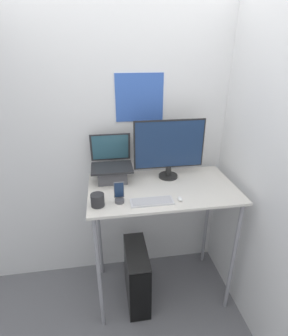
{
  "coord_description": "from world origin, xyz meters",
  "views": [
    {
      "loc": [
        -0.43,
        -1.45,
        2.1
      ],
      "look_at": [
        -0.15,
        0.33,
        1.28
      ],
      "focal_mm": 28.0,
      "sensor_mm": 36.0,
      "label": 1
    }
  ],
  "objects_px": {
    "monitor": "(169,148)",
    "cell_phone": "(119,196)",
    "computer_tower": "(137,275)",
    "keyboard": "(152,201)",
    "laptop": "(112,169)",
    "mouse": "(180,199)"
  },
  "relations": [
    {
      "from": "monitor",
      "to": "computer_tower",
      "type": "bearing_deg",
      "value": -140.98
    },
    {
      "from": "laptop",
      "to": "keyboard",
      "type": "height_order",
      "value": "laptop"
    },
    {
      "from": "mouse",
      "to": "keyboard",
      "type": "bearing_deg",
      "value": 178.98
    },
    {
      "from": "keyboard",
      "to": "monitor",
      "type": "bearing_deg",
      "value": 61.06
    },
    {
      "from": "monitor",
      "to": "keyboard",
      "type": "relative_size",
      "value": 1.89
    },
    {
      "from": "laptop",
      "to": "computer_tower",
      "type": "xyz_separation_m",
      "value": [
        0.16,
        -0.27,
        -0.93
      ]
    },
    {
      "from": "laptop",
      "to": "cell_phone",
      "type": "bearing_deg",
      "value": -84.75
    },
    {
      "from": "laptop",
      "to": "mouse",
      "type": "height_order",
      "value": "laptop"
    },
    {
      "from": "monitor",
      "to": "keyboard",
      "type": "distance_m",
      "value": 0.51
    },
    {
      "from": "laptop",
      "to": "monitor",
      "type": "relative_size",
      "value": 0.63
    },
    {
      "from": "monitor",
      "to": "cell_phone",
      "type": "distance_m",
      "value": 0.6
    },
    {
      "from": "cell_phone",
      "to": "laptop",
      "type": "bearing_deg",
      "value": 95.25
    },
    {
      "from": "monitor",
      "to": "mouse",
      "type": "relative_size",
      "value": 10.78
    },
    {
      "from": "monitor",
      "to": "computer_tower",
      "type": "distance_m",
      "value": 1.16
    },
    {
      "from": "keyboard",
      "to": "cell_phone",
      "type": "distance_m",
      "value": 0.24
    },
    {
      "from": "cell_phone",
      "to": "monitor",
      "type": "bearing_deg",
      "value": 37.66
    },
    {
      "from": "monitor",
      "to": "laptop",
      "type": "bearing_deg",
      "value": 177.98
    },
    {
      "from": "laptop",
      "to": "monitor",
      "type": "height_order",
      "value": "monitor"
    },
    {
      "from": "cell_phone",
      "to": "mouse",
      "type": "bearing_deg",
      "value": -6.32
    },
    {
      "from": "keyboard",
      "to": "cell_phone",
      "type": "relative_size",
      "value": 1.9
    },
    {
      "from": "monitor",
      "to": "keyboard",
      "type": "bearing_deg",
      "value": -118.94
    },
    {
      "from": "laptop",
      "to": "computer_tower",
      "type": "distance_m",
      "value": 0.98
    }
  ]
}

